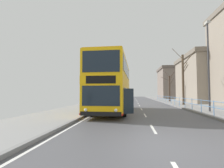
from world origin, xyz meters
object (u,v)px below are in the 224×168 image
street_lamp_far_side (208,59)px  bare_tree_far_01 (169,87)px  bare_tree_far_02 (183,78)px  background_building_01 (183,83)px  background_building_00 (220,78)px  double_decker_bus_main (112,85)px

street_lamp_far_side → bare_tree_far_01: size_ratio=1.35×
bare_tree_far_02 → background_building_01: background_building_01 is taller
street_lamp_far_side → background_building_01: 38.52m
bare_tree_far_02 → street_lamp_far_side: bearing=-91.9°
bare_tree_far_01 → bare_tree_far_02: bearing=-91.5°
street_lamp_far_side → background_building_00: (9.35, 17.39, -0.27)m
background_building_00 → double_decker_bus_main: bearing=-134.9°
background_building_01 → bare_tree_far_02: bearing=-106.2°
double_decker_bus_main → background_building_00: background_building_00 is taller
bare_tree_far_02 → background_building_01: (8.56, 29.47, 1.00)m
background_building_00 → background_building_01: background_building_01 is taller
street_lamp_far_side → bare_tree_far_01: bearing=88.3°
background_building_00 → bare_tree_far_01: bearing=179.8°
double_decker_bus_main → background_building_01: 41.40m
street_lamp_far_side → background_building_01: bearing=76.8°
double_decker_bus_main → street_lamp_far_side: (8.16, 0.19, 2.22)m
bare_tree_far_01 → background_building_01: size_ratio=0.40×
double_decker_bus_main → background_building_00: (17.50, 17.58, 1.95)m
double_decker_bus_main → bare_tree_far_01: bearing=63.8°
double_decker_bus_main → street_lamp_far_side: bearing=1.3°
bare_tree_far_02 → background_building_00: (9.08, 9.37, 0.65)m
street_lamp_far_side → background_building_01: (8.83, 37.50, 0.08)m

